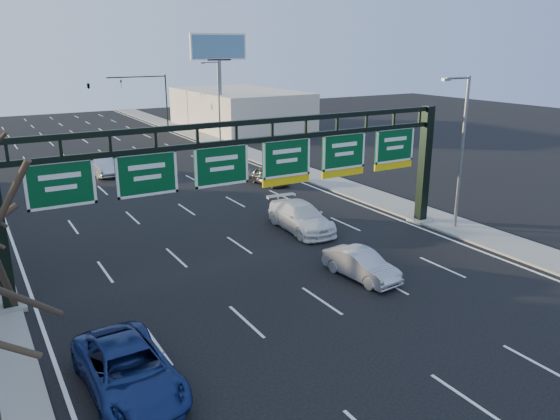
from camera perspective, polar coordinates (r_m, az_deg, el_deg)
ground at (r=22.66m, az=7.29°, el=-11.30°), size 160.00×160.00×0.00m
sidewalk_right at (r=44.95m, az=4.67°, el=3.16°), size 3.00×120.00×0.12m
lane_markings at (r=39.22m, az=-10.82°, el=0.80°), size 21.60×120.00×0.01m
sign_gantry at (r=27.47m, az=-2.33°, el=4.19°), size 24.60×1.20×7.20m
building_right_distant at (r=73.68m, az=-4.28°, el=10.43°), size 12.00×20.00×5.00m
streetlight_near at (r=33.50m, az=18.38°, el=6.43°), size 2.15×0.22×9.00m
streetlight_far at (r=61.22m, az=-6.52°, el=11.51°), size 2.15×0.22×9.00m
billboard_right at (r=66.57m, az=-6.41°, el=15.37°), size 7.00×0.50×12.00m
traffic_signal_mast at (r=73.11m, az=-16.48°, el=12.12°), size 10.16×0.54×7.00m
car_blue_suv at (r=18.60m, az=-15.55°, el=-15.84°), size 2.72×5.66×1.56m
car_silver_sedan at (r=26.22m, az=8.49°, el=-5.68°), size 1.85×4.24×1.36m
car_white_wagon at (r=32.60m, az=2.20°, el=-0.72°), size 2.63×5.73×1.62m
car_grey_far at (r=43.54m, az=-1.20°, el=3.59°), size 2.25×4.15×1.34m
car_silver_distant at (r=49.09m, az=-18.21°, el=4.46°), size 2.34×5.21×1.66m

